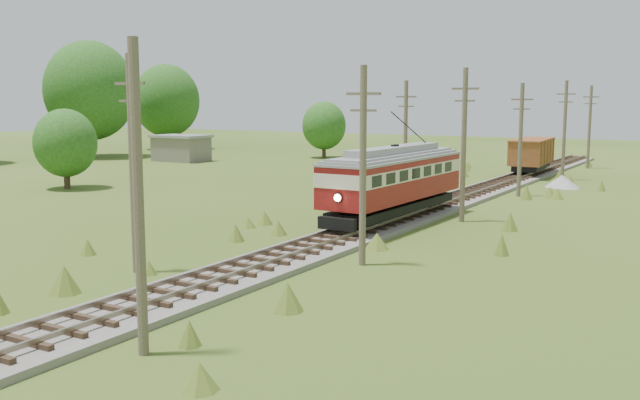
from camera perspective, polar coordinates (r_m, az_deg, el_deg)
The scene contains 17 objects.
railbed_main at distance 46.89m, azimuth 8.81°, elevation -0.63°, with size 3.60×96.00×0.57m.
streetcar at distance 41.46m, azimuth 5.98°, elevation 1.86°, with size 3.33×13.10×5.96m.
gondola at distance 70.77m, azimuth 16.59°, elevation 3.61°, with size 3.60×9.13×2.96m.
gravel_pile at distance 62.10m, azimuth 18.86°, elevation 1.39°, with size 2.83×3.00×1.03m.
utility_pole_r_1 at distance 20.13m, azimuth -14.33°, elevation -0.03°, with size 0.30×0.30×8.80m.
utility_pole_r_2 at distance 30.56m, azimuth 3.45°, elevation 2.90°, with size 1.60×0.30×8.60m.
utility_pole_r_3 at distance 42.52m, azimuth 11.43°, elevation 4.45°, with size 1.60×0.30×9.00m.
utility_pole_r_4 at distance 55.00m, azimuth 15.74°, elevation 4.75°, with size 1.60×0.30×8.40m.
utility_pole_r_5 at distance 67.54m, azimuth 18.98°, elevation 5.37°, with size 1.60×0.30×8.90m.
utility_pole_r_6 at distance 80.33m, azimuth 20.76°, elevation 5.56°, with size 1.60×0.30×8.70m.
utility_pole_l_a at distance 30.16m, azimuth -14.76°, elevation 2.97°, with size 1.60×0.30×9.00m.
utility_pole_l_b at distance 53.73m, azimuth 6.85°, elevation 5.03°, with size 1.60×0.30×8.60m.
tree_left_4 at distance 95.15m, azimuth -17.94°, elevation 8.32°, with size 11.34×11.34×14.61m.
tree_left_5 at distance 107.77m, azimuth -12.18°, elevation 7.78°, with size 9.66×9.66×12.44m.
tree_mid_a at distance 89.41m, azimuth 0.32°, elevation 5.97°, with size 5.46×5.46×7.03m.
tree_mid_c at distance 61.40m, azimuth -19.71°, elevation 4.31°, with size 5.04×5.04×6.49m.
shed at distance 86.09m, azimuth -11.05°, elevation 4.11°, with size 6.40×4.40×3.10m.
Camera 1 is at (17.25, -9.05, 7.11)m, focal length 40.00 mm.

